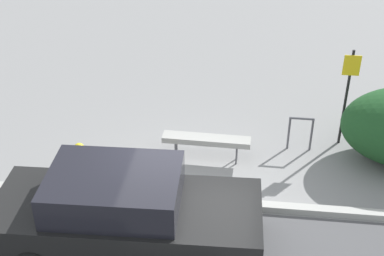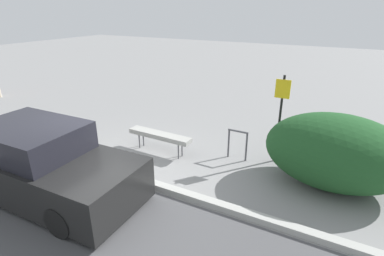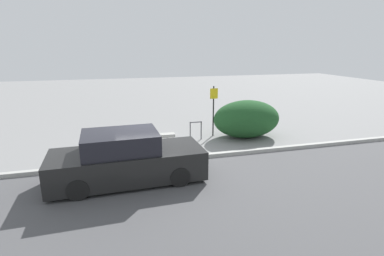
% 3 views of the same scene
% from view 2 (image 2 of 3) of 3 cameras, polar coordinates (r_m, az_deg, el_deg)
% --- Properties ---
extents(ground_plane, '(60.00, 60.00, 0.00)m').
position_cam_2_polar(ground_plane, '(7.57, -13.65, -8.84)').
color(ground_plane, gray).
extents(curb, '(60.00, 0.20, 0.13)m').
position_cam_2_polar(curb, '(7.54, -13.70, -8.41)').
color(curb, '#A8A8A3').
rests_on(curb, ground_plane).
extents(bench, '(1.92, 0.39, 0.57)m').
position_cam_2_polar(bench, '(8.35, -6.17, -1.45)').
color(bench, '#515156').
rests_on(bench, ground_plane).
extents(bike_rack, '(0.55, 0.05, 0.83)m').
position_cam_2_polar(bike_rack, '(8.01, 8.67, -2.60)').
color(bike_rack, '#515156').
rests_on(bike_rack, ground_plane).
extents(sign_post, '(0.36, 0.08, 2.30)m').
position_cam_2_polar(sign_post, '(7.80, 16.49, 3.01)').
color(sign_post, black).
rests_on(sign_post, ground_plane).
extents(fire_hydrant, '(0.36, 0.22, 0.77)m').
position_cam_2_polar(fire_hydrant, '(9.46, -22.05, -0.73)').
color(fire_hydrant, gold).
rests_on(fire_hydrant, ground_plane).
extents(shrub_hedge, '(3.06, 2.08, 1.68)m').
position_cam_2_polar(shrub_hedge, '(7.35, 25.67, -4.08)').
color(shrub_hedge, '#1E4C23').
rests_on(shrub_hedge, ground_plane).
extents(parked_car_near, '(4.61, 1.93, 1.56)m').
position_cam_2_polar(parked_car_near, '(7.22, -26.99, -6.09)').
color(parked_car_near, black).
rests_on(parked_car_near, ground_plane).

